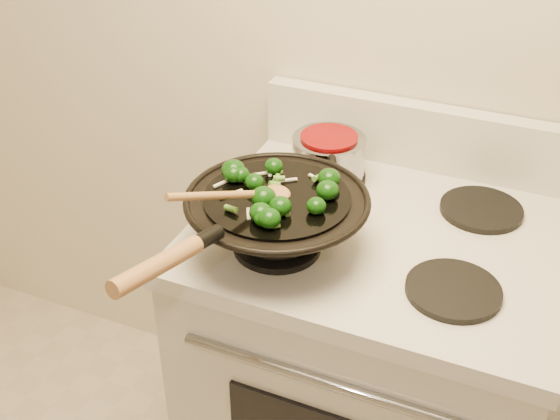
% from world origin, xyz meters
% --- Properties ---
extents(stove, '(0.78, 0.67, 1.08)m').
position_xyz_m(stove, '(-0.16, 1.17, 0.47)').
color(stove, silver).
rests_on(stove, ground).
extents(wok, '(0.37, 0.60, 0.18)m').
position_xyz_m(wok, '(-0.34, 1.02, 1.00)').
color(wok, black).
rests_on(wok, stove).
extents(stirfry, '(0.25, 0.22, 0.04)m').
position_xyz_m(stirfry, '(-0.35, 1.01, 1.06)').
color(stirfry, '#0C3708').
rests_on(stirfry, wok).
extents(wooden_spoon, '(0.16, 0.25, 0.09)m').
position_xyz_m(wooden_spoon, '(-0.37, 0.96, 1.08)').
color(wooden_spoon, '#9D6E3E').
rests_on(wooden_spoon, wok).
extents(saucepan, '(0.17, 0.26, 0.10)m').
position_xyz_m(saucepan, '(-0.34, 1.32, 0.98)').
color(saucepan, gray).
rests_on(saucepan, stove).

